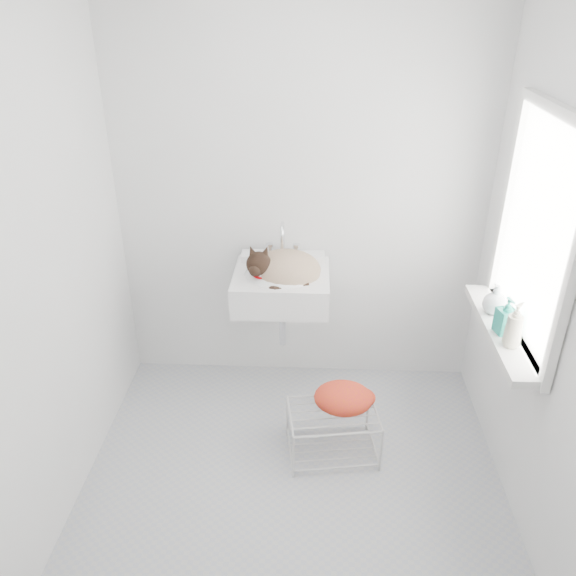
{
  "coord_description": "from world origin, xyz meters",
  "views": [
    {
      "loc": [
        0.08,
        -2.25,
        2.33
      ],
      "look_at": [
        -0.05,
        0.5,
        0.88
      ],
      "focal_mm": 36.07,
      "sensor_mm": 36.0,
      "label": 1
    }
  ],
  "objects_px": {
    "wire_rack": "(332,431)",
    "bottle_c": "(493,313)",
    "sink": "(281,273)",
    "bottle_b": "(503,332)",
    "bottle_a": "(510,345)",
    "cat": "(283,268)"
  },
  "relations": [
    {
      "from": "cat",
      "to": "wire_rack",
      "type": "height_order",
      "value": "cat"
    },
    {
      "from": "wire_rack",
      "to": "bottle_c",
      "type": "relative_size",
      "value": 3.07
    },
    {
      "from": "cat",
      "to": "bottle_c",
      "type": "relative_size",
      "value": 2.79
    },
    {
      "from": "bottle_b",
      "to": "bottle_c",
      "type": "xyz_separation_m",
      "value": [
        0.0,
        0.19,
        0.0
      ]
    },
    {
      "from": "bottle_a",
      "to": "bottle_c",
      "type": "xyz_separation_m",
      "value": [
        0.0,
        0.3,
        0.0
      ]
    },
    {
      "from": "wire_rack",
      "to": "bottle_c",
      "type": "bearing_deg",
      "value": 9.53
    },
    {
      "from": "bottle_a",
      "to": "cat",
      "type": "bearing_deg",
      "value": 147.74
    },
    {
      "from": "wire_rack",
      "to": "bottle_a",
      "type": "relative_size",
      "value": 2.55
    },
    {
      "from": "cat",
      "to": "bottle_b",
      "type": "distance_m",
      "value": 1.23
    },
    {
      "from": "wire_rack",
      "to": "bottle_b",
      "type": "relative_size",
      "value": 2.53
    },
    {
      "from": "cat",
      "to": "bottle_b",
      "type": "relative_size",
      "value": 2.3
    },
    {
      "from": "sink",
      "to": "wire_rack",
      "type": "height_order",
      "value": "sink"
    },
    {
      "from": "bottle_a",
      "to": "bottle_b",
      "type": "distance_m",
      "value": 0.12
    },
    {
      "from": "wire_rack",
      "to": "bottle_a",
      "type": "bearing_deg",
      "value": -12.09
    },
    {
      "from": "bottle_a",
      "to": "bottle_b",
      "type": "height_order",
      "value": "same"
    },
    {
      "from": "sink",
      "to": "cat",
      "type": "distance_m",
      "value": 0.05
    },
    {
      "from": "sink",
      "to": "bottle_c",
      "type": "bearing_deg",
      "value": -20.03
    },
    {
      "from": "bottle_a",
      "to": "bottle_b",
      "type": "bearing_deg",
      "value": 90.0
    },
    {
      "from": "sink",
      "to": "wire_rack",
      "type": "relative_size",
      "value": 1.18
    },
    {
      "from": "sink",
      "to": "bottle_b",
      "type": "distance_m",
      "value": 1.25
    },
    {
      "from": "wire_rack",
      "to": "bottle_a",
      "type": "height_order",
      "value": "bottle_a"
    },
    {
      "from": "sink",
      "to": "bottle_b",
      "type": "relative_size",
      "value": 2.99
    }
  ]
}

